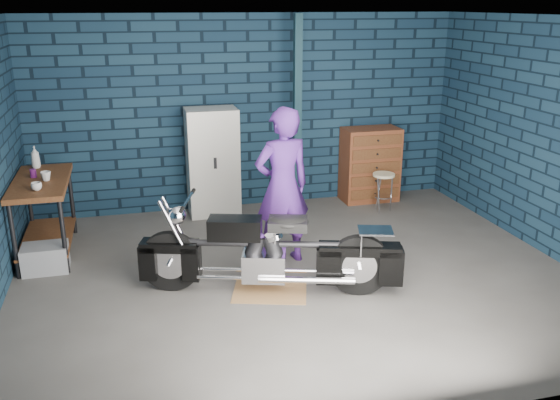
# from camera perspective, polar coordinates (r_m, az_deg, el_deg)

# --- Properties ---
(ground) EXTENTS (6.00, 6.00, 0.00)m
(ground) POSITION_cam_1_polar(r_m,az_deg,el_deg) (6.52, 1.69, -7.24)
(ground) COLOR #52504D
(ground) RESTS_ON ground
(room_walls) EXTENTS (6.02, 5.01, 2.71)m
(room_walls) POSITION_cam_1_polar(r_m,az_deg,el_deg) (6.47, 0.46, 10.27)
(room_walls) COLOR #102437
(room_walls) RESTS_ON ground
(support_post) EXTENTS (0.10, 0.10, 2.70)m
(support_post) POSITION_cam_1_polar(r_m,az_deg,el_deg) (8.03, 1.67, 7.88)
(support_post) COLOR #102933
(support_post) RESTS_ON ground
(workbench) EXTENTS (0.60, 1.40, 0.91)m
(workbench) POSITION_cam_1_polar(r_m,az_deg,el_deg) (7.41, -21.66, -1.55)
(workbench) COLOR brown
(workbench) RESTS_ON ground
(drip_mat) EXTENTS (0.88, 0.76, 0.01)m
(drip_mat) POSITION_cam_1_polar(r_m,az_deg,el_deg) (6.17, -0.97, -8.75)
(drip_mat) COLOR brown
(drip_mat) RESTS_ON ground
(motorcycle) EXTENTS (2.35, 1.26, 1.00)m
(motorcycle) POSITION_cam_1_polar(r_m,az_deg,el_deg) (5.96, -1.00, -4.51)
(motorcycle) COLOR black
(motorcycle) RESTS_ON ground
(person) EXTENTS (0.71, 0.53, 1.78)m
(person) POSITION_cam_1_polar(r_m,az_deg,el_deg) (6.55, 0.23, 1.30)
(person) COLOR #49207B
(person) RESTS_ON ground
(storage_bin) EXTENTS (0.48, 0.34, 0.30)m
(storage_bin) POSITION_cam_1_polar(r_m,az_deg,el_deg) (7.05, -21.64, -5.22)
(storage_bin) COLOR gray
(storage_bin) RESTS_ON ground
(locker) EXTENTS (0.69, 0.49, 1.48)m
(locker) POSITION_cam_1_polar(r_m,az_deg,el_deg) (8.21, -6.49, 3.63)
(locker) COLOR silver
(locker) RESTS_ON ground
(tool_chest) EXTENTS (0.82, 0.45, 1.09)m
(tool_chest) POSITION_cam_1_polar(r_m,az_deg,el_deg) (8.87, 8.69, 3.37)
(tool_chest) COLOR brown
(tool_chest) RESTS_ON ground
(shop_stool) EXTENTS (0.41, 0.41, 0.56)m
(shop_stool) POSITION_cam_1_polar(r_m,az_deg,el_deg) (8.48, 9.87, 0.71)
(shop_stool) COLOR beige
(shop_stool) RESTS_ON ground
(cup_a) EXTENTS (0.13, 0.13, 0.09)m
(cup_a) POSITION_cam_1_polar(r_m,az_deg,el_deg) (6.86, -22.39, 1.22)
(cup_a) COLOR beige
(cup_a) RESTS_ON workbench
(cup_b) EXTENTS (0.12, 0.12, 0.11)m
(cup_b) POSITION_cam_1_polar(r_m,az_deg,el_deg) (7.20, -21.61, 2.16)
(cup_b) COLOR beige
(cup_b) RESTS_ON workbench
(mug_purple) EXTENTS (0.09, 0.09, 0.10)m
(mug_purple) POSITION_cam_1_polar(r_m,az_deg,el_deg) (7.39, -22.66, 2.39)
(mug_purple) COLOR #681B6E
(mug_purple) RESTS_ON workbench
(bottle) EXTENTS (0.11, 0.11, 0.27)m
(bottle) POSITION_cam_1_polar(r_m,az_deg,el_deg) (7.79, -22.49, 3.84)
(bottle) COLOR gray
(bottle) RESTS_ON workbench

